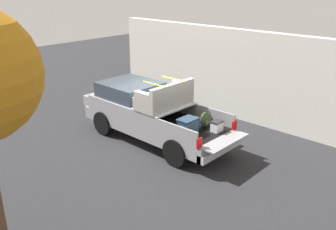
# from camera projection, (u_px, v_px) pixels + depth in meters

# --- Properties ---
(ground_plane) EXTENTS (40.00, 40.00, 0.00)m
(ground_plane) POSITION_uv_depth(u_px,v_px,m) (156.00, 140.00, 12.88)
(ground_plane) COLOR #262628
(pickup_truck) EXTENTS (6.05, 2.06, 2.23)m
(pickup_truck) POSITION_uv_depth(u_px,v_px,m) (148.00, 112.00, 12.76)
(pickup_truck) COLOR gray
(pickup_truck) RESTS_ON ground_plane
(building_facade) EXTENTS (11.12, 0.36, 3.53)m
(building_facade) POSITION_uv_depth(u_px,v_px,m) (224.00, 72.00, 14.84)
(building_facade) COLOR silver
(building_facade) RESTS_ON ground_plane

